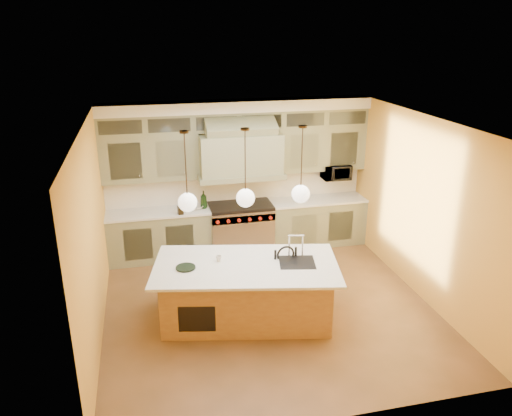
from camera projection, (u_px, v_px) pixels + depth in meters
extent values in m
plane|color=brown|center=(268.00, 306.00, 7.87)|extent=(5.00, 5.00, 0.00)
plane|color=white|center=(270.00, 123.00, 6.87)|extent=(5.00, 5.00, 0.00)
plane|color=gold|center=(237.00, 175.00, 9.66)|extent=(5.00, 0.00, 5.00)
plane|color=gold|center=(330.00, 308.00, 5.08)|extent=(5.00, 0.00, 5.00)
plane|color=gold|center=(92.00, 236.00, 6.84)|extent=(0.00, 5.00, 5.00)
plane|color=gold|center=(421.00, 208.00, 7.90)|extent=(0.00, 5.00, 5.00)
cube|color=#73795A|center=(160.00, 236.00, 9.38)|extent=(1.90, 0.65, 0.90)
cube|color=#73795A|center=(316.00, 222.00, 10.03)|extent=(1.90, 0.65, 0.90)
cube|color=silver|center=(158.00, 212.00, 9.22)|extent=(1.90, 0.68, 0.04)
cube|color=silver|center=(317.00, 200.00, 9.87)|extent=(1.90, 0.68, 0.04)
cube|color=silver|center=(237.00, 186.00, 9.72)|extent=(5.00, 0.04, 0.56)
cube|color=#73795A|center=(150.00, 158.00, 8.99)|extent=(1.75, 0.35, 0.85)
cube|color=#73795A|center=(320.00, 148.00, 9.68)|extent=(1.75, 0.35, 0.85)
cube|color=#73795A|center=(240.00, 154.00, 9.17)|extent=(1.50, 0.70, 0.75)
cube|color=#717555|center=(240.00, 175.00, 9.30)|extent=(1.60, 0.76, 0.10)
cube|color=#333833|center=(238.00, 121.00, 9.13)|extent=(5.00, 0.35, 0.35)
cube|color=white|center=(238.00, 106.00, 9.02)|extent=(5.00, 0.47, 0.20)
cube|color=silver|center=(241.00, 229.00, 9.68)|extent=(1.20, 0.70, 0.90)
cube|color=black|center=(240.00, 206.00, 9.52)|extent=(1.20, 0.70, 0.06)
cube|color=silver|center=(244.00, 219.00, 9.28)|extent=(1.20, 0.06, 0.14)
cube|color=#955E35|center=(246.00, 292.00, 7.41)|extent=(2.58, 1.60, 0.88)
cube|color=silver|center=(246.00, 266.00, 7.20)|extent=(2.88, 1.90, 0.04)
cube|color=black|center=(297.00, 264.00, 7.26)|extent=(0.60, 0.55, 0.05)
cylinder|color=black|center=(283.00, 306.00, 7.28)|extent=(0.04, 0.04, 0.64)
cylinder|color=black|center=(304.00, 302.00, 7.38)|extent=(0.04, 0.04, 0.64)
cylinder|color=black|center=(275.00, 295.00, 7.57)|extent=(0.04, 0.04, 0.64)
cylinder|color=black|center=(295.00, 291.00, 7.67)|extent=(0.04, 0.04, 0.64)
cube|color=black|center=(289.00, 278.00, 7.36)|extent=(0.43, 0.43, 0.05)
torus|color=black|center=(286.00, 255.00, 7.40)|extent=(0.28, 0.06, 0.28)
imported|color=black|center=(336.00, 172.00, 9.84)|extent=(0.54, 0.37, 0.30)
imported|color=black|center=(204.00, 200.00, 9.31)|extent=(0.14, 0.14, 0.33)
imported|color=black|center=(180.00, 209.00, 9.03)|extent=(0.11, 0.11, 0.22)
imported|color=silver|center=(196.00, 207.00, 9.32)|extent=(0.31, 0.31, 0.07)
imported|color=silver|center=(219.00, 258.00, 7.29)|extent=(0.09, 0.09, 0.08)
cylinder|color=#2D2319|center=(184.00, 132.00, 6.40)|extent=(0.12, 0.12, 0.03)
cylinder|color=#2D2319|center=(186.00, 165.00, 6.55)|extent=(0.02, 0.02, 0.93)
sphere|color=white|center=(188.00, 202.00, 6.73)|extent=(0.26, 0.26, 0.26)
cylinder|color=#2D2319|center=(245.00, 129.00, 6.57)|extent=(0.12, 0.12, 0.03)
cylinder|color=#2D2319|center=(245.00, 162.00, 6.72)|extent=(0.02, 0.02, 0.93)
sphere|color=white|center=(245.00, 198.00, 6.90)|extent=(0.26, 0.26, 0.26)
cylinder|color=#2D2319|center=(303.00, 127.00, 6.74)|extent=(0.12, 0.12, 0.03)
cylinder|color=#2D2319|center=(302.00, 159.00, 6.89)|extent=(0.02, 0.02, 0.93)
sphere|color=white|center=(301.00, 194.00, 7.07)|extent=(0.26, 0.26, 0.26)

